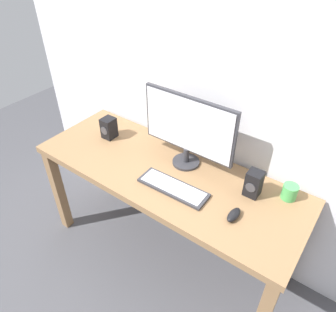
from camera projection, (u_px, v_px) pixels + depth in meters
The scene contains 9 objects.
ground_plane at pixel (166, 250), 2.36m from camera, with size 6.00×6.00×0.00m, color #4C4C51.
wall_back at pixel (204, 32), 1.67m from camera, with size 2.93×0.04×3.00m, color silver.
desk at pixel (166, 184), 1.95m from camera, with size 1.68×0.62×0.78m.
monitor at pixel (188, 128), 1.80m from camera, with size 0.59×0.17×0.45m.
keyboard_primary at pixel (173, 187), 1.76m from camera, with size 0.41×0.14×0.02m.
mouse at pixel (234, 215), 1.59m from camera, with size 0.05×0.11×0.04m, color black.
speaker_right at pixel (254, 183), 1.69m from camera, with size 0.08×0.08×0.15m.
speaker_left at pixel (109, 128), 2.14m from camera, with size 0.08×0.09×0.14m.
coffee_mug at pixel (290, 192), 1.69m from camera, with size 0.08×0.08×0.09m, color #4CB259.
Camera 1 is at (0.86, -1.16, 2.00)m, focal length 33.89 mm.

